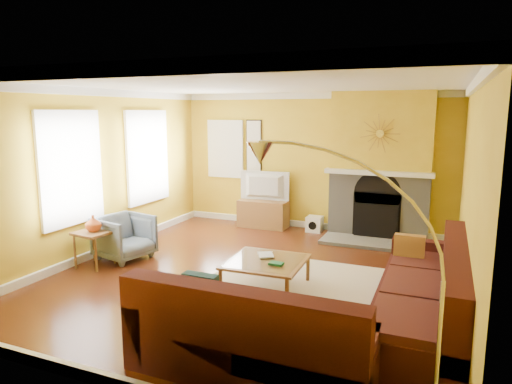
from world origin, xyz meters
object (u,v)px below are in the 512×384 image
at_px(sectional_sofa, 325,282).
at_px(media_console, 263,214).
at_px(arc_lamp, 351,300).
at_px(armchair, 124,237).
at_px(side_table, 95,249).
at_px(coffee_table, 266,274).

bearing_deg(sectional_sofa, media_console, 121.21).
bearing_deg(sectional_sofa, arc_lamp, -71.09).
height_order(media_console, armchair, armchair).
height_order(sectional_sofa, side_table, sectional_sofa).
height_order(media_console, arc_lamp, arc_lamp).
xyz_separation_m(coffee_table, media_console, (-1.26, 3.05, 0.08)).
xyz_separation_m(armchair, side_table, (-0.17, -0.48, -0.08)).
xyz_separation_m(coffee_table, side_table, (-2.73, -0.19, 0.08)).
bearing_deg(sectional_sofa, armchair, 165.48).
relative_size(sectional_sofa, arc_lamp, 1.62).
bearing_deg(coffee_table, sectional_sofa, -32.61).
bearing_deg(armchair, coffee_table, -84.12).
xyz_separation_m(sectional_sofa, side_table, (-3.69, 0.43, -0.17)).
relative_size(sectional_sofa, armchair, 4.40).
xyz_separation_m(sectional_sofa, media_console, (-2.22, 3.67, -0.17)).
bearing_deg(sectional_sofa, side_table, 173.41).
height_order(coffee_table, side_table, side_table).
distance_m(media_console, side_table, 3.56).
distance_m(sectional_sofa, arc_lamp, 2.01).
height_order(sectional_sofa, media_console, sectional_sofa).
distance_m(sectional_sofa, side_table, 3.72).
relative_size(coffee_table, armchair, 1.29).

